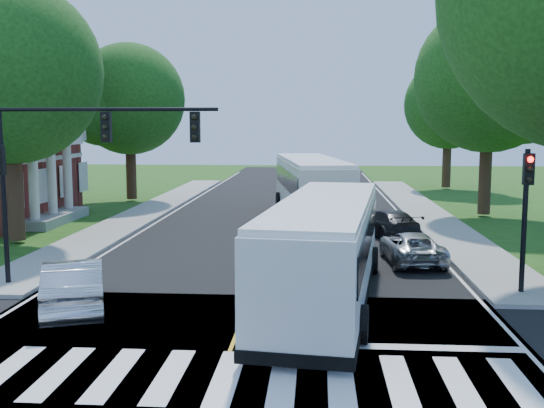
# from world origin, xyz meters

# --- Properties ---
(ground) EXTENTS (140.00, 140.00, 0.00)m
(ground) POSITION_xyz_m (0.00, 0.00, 0.00)
(ground) COLOR #224912
(ground) RESTS_ON ground
(road) EXTENTS (14.00, 96.00, 0.01)m
(road) POSITION_xyz_m (0.00, 18.00, 0.01)
(road) COLOR black
(road) RESTS_ON ground
(cross_road) EXTENTS (60.00, 12.00, 0.01)m
(cross_road) POSITION_xyz_m (0.00, 0.00, 0.01)
(cross_road) COLOR black
(cross_road) RESTS_ON ground
(center_line) EXTENTS (0.36, 70.00, 0.01)m
(center_line) POSITION_xyz_m (0.00, 22.00, 0.01)
(center_line) COLOR gold
(center_line) RESTS_ON road
(edge_line_w) EXTENTS (0.12, 70.00, 0.01)m
(edge_line_w) POSITION_xyz_m (-6.80, 22.00, 0.01)
(edge_line_w) COLOR silver
(edge_line_w) RESTS_ON road
(edge_line_e) EXTENTS (0.12, 70.00, 0.01)m
(edge_line_e) POSITION_xyz_m (6.80, 22.00, 0.01)
(edge_line_e) COLOR silver
(edge_line_e) RESTS_ON road
(crosswalk) EXTENTS (12.60, 3.00, 0.01)m
(crosswalk) POSITION_xyz_m (0.00, -0.50, 0.02)
(crosswalk) COLOR silver
(crosswalk) RESTS_ON road
(stop_bar) EXTENTS (6.60, 0.40, 0.01)m
(stop_bar) POSITION_xyz_m (3.50, 1.60, 0.02)
(stop_bar) COLOR silver
(stop_bar) RESTS_ON road
(sidewalk_nw) EXTENTS (2.60, 40.00, 0.15)m
(sidewalk_nw) POSITION_xyz_m (-8.30, 25.00, 0.07)
(sidewalk_nw) COLOR gray
(sidewalk_nw) RESTS_ON ground
(sidewalk_ne) EXTENTS (2.60, 40.00, 0.15)m
(sidewalk_ne) POSITION_xyz_m (8.30, 25.00, 0.07)
(sidewalk_ne) COLOR gray
(sidewalk_ne) RESTS_ON ground
(tree_west_near) EXTENTS (8.00, 8.00, 11.40)m
(tree_west_near) POSITION_xyz_m (-11.50, 14.00, 7.53)
(tree_west_near) COLOR #311F13
(tree_west_near) RESTS_ON ground
(tree_west_far) EXTENTS (7.60, 7.60, 10.67)m
(tree_west_far) POSITION_xyz_m (-11.00, 30.00, 7.00)
(tree_west_far) COLOR #311F13
(tree_west_far) RESTS_ON ground
(tree_east_mid) EXTENTS (8.40, 8.40, 11.93)m
(tree_east_mid) POSITION_xyz_m (11.50, 24.00, 7.86)
(tree_east_mid) COLOR #311F13
(tree_east_mid) RESTS_ON ground
(tree_east_far) EXTENTS (7.20, 7.20, 10.34)m
(tree_east_far) POSITION_xyz_m (12.50, 40.00, 6.86)
(tree_east_far) COLOR #311F13
(tree_east_far) RESTS_ON ground
(signal_nw) EXTENTS (7.15, 0.46, 5.66)m
(signal_nw) POSITION_xyz_m (-5.86, 6.43, 4.38)
(signal_nw) COLOR black
(signal_nw) RESTS_ON ground
(signal_ne) EXTENTS (0.30, 0.46, 4.40)m
(signal_ne) POSITION_xyz_m (8.20, 6.44, 2.96)
(signal_ne) COLOR black
(signal_ne) RESTS_ON ground
(bus_lead) EXTENTS (4.01, 12.08, 3.07)m
(bus_lead) POSITION_xyz_m (2.14, 5.53, 1.63)
(bus_lead) COLOR white
(bus_lead) RESTS_ON road
(bus_follow) EXTENTS (4.71, 13.39, 3.40)m
(bus_follow) POSITION_xyz_m (1.52, 22.38, 1.80)
(bus_follow) COLOR white
(bus_follow) RESTS_ON road
(hatchback) EXTENTS (3.04, 4.81, 1.50)m
(hatchback) POSITION_xyz_m (-4.99, 3.95, 0.76)
(hatchback) COLOR silver
(hatchback) RESTS_ON road
(suv) EXTENTS (2.28, 4.41, 1.19)m
(suv) POSITION_xyz_m (5.51, 11.07, 0.61)
(suv) COLOR #A5A7AB
(suv) RESTS_ON road
(dark_sedan) EXTENTS (3.01, 4.72, 1.27)m
(dark_sedan) POSITION_xyz_m (5.26, 16.90, 0.65)
(dark_sedan) COLOR black
(dark_sedan) RESTS_ON road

